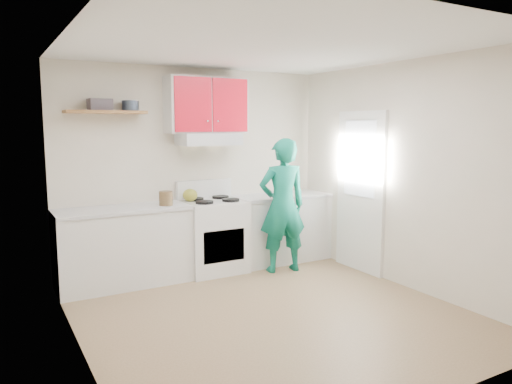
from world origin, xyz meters
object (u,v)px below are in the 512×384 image
tin (130,106)px  kettle (190,195)px  stove (213,236)px  person (282,206)px  crock (166,199)px

tin → kettle: 1.30m
stove → kettle: size_ratio=4.92×
tin → person: tin is taller
person → tin: bearing=-9.3°
tin → kettle: (0.69, -0.08, -1.10)m
tin → person: bearing=-19.3°
stove → tin: 1.91m
person → stove: bearing=-19.1°
crock → person: person is taller
kettle → person: (1.04, -0.53, -0.14)m
tin → crock: bearing=-37.5°
kettle → crock: crock is taller
crock → person: size_ratio=0.11×
stove → crock: size_ratio=4.78×
stove → person: bearing=-29.1°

